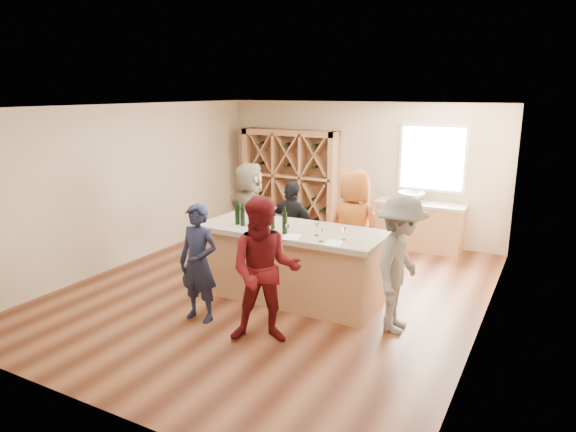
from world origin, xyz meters
The scene contains 35 objects.
floor centered at (0.00, 0.00, -0.05)m, with size 6.00×7.00×0.10m, color brown.
ceiling centered at (0.00, 0.00, 2.85)m, with size 6.00×7.00×0.10m, color white.
wall_back centered at (0.00, 3.55, 1.40)m, with size 6.00×0.10×2.80m, color beige.
wall_front centered at (0.00, -3.55, 1.40)m, with size 6.00×0.10×2.80m, color beige.
wall_left centered at (-3.05, 0.00, 1.40)m, with size 0.10×7.00×2.80m, color beige.
wall_right centered at (3.05, 0.00, 1.40)m, with size 0.10×7.00×2.80m, color beige.
window_frame centered at (1.50, 3.47, 1.75)m, with size 1.30×0.06×1.30m, color white.
window_pane centered at (1.50, 3.44, 1.75)m, with size 1.18×0.01×1.18m, color white.
wine_rack centered at (-1.50, 3.27, 1.10)m, with size 2.20×0.45×2.20m, color tan.
back_counter_base centered at (1.40, 3.20, 0.43)m, with size 1.60×0.58×0.86m, color tan.
back_counter_top centered at (1.40, 3.20, 0.89)m, with size 1.70×0.62×0.06m, color #A99E8A.
sink centered at (1.20, 3.20, 1.01)m, with size 0.54×0.54×0.19m, color silver.
faucet centered at (1.20, 3.38, 1.07)m, with size 0.02×0.02×0.30m, color silver.
tasting_counter_base centered at (0.36, -0.17, 0.50)m, with size 2.60×1.00×1.00m, color tan.
tasting_counter_top centered at (0.36, -0.17, 1.04)m, with size 2.72×1.12×0.08m, color #A99E8A.
wine_bottle_a centered at (-0.45, -0.36, 1.23)m, with size 0.08×0.08×0.31m, color black.
wine_bottle_b centered at (-0.34, -0.39, 1.22)m, with size 0.07×0.07×0.27m, color black.
wine_bottle_c centered at (-0.24, -0.28, 1.25)m, with size 0.08×0.08×0.33m, color black.
wine_bottle_d centered at (0.01, -0.42, 1.21)m, with size 0.07×0.07×0.27m, color black.
wine_bottle_e centered at (0.14, -0.33, 1.21)m, with size 0.07×0.07×0.27m, color black.
wine_glass_a centered at (0.11, -0.63, 1.18)m, with size 0.08×0.08×0.20m, color white.
wine_glass_b centered at (0.54, -0.62, 1.17)m, with size 0.07×0.07×0.18m, color white.
wine_glass_c centered at (1.02, -0.58, 1.16)m, with size 0.06×0.06×0.16m, color white.
wine_glass_d centered at (0.84, -0.35, 1.18)m, with size 0.07×0.07×0.19m, color white.
wine_glass_e centered at (1.26, -0.39, 1.16)m, with size 0.06×0.06×0.17m, color white.
tasting_menu_a centered at (0.02, -0.56, 1.08)m, with size 0.20×0.27×0.00m, color white.
tasting_menu_b centered at (0.58, -0.58, 1.08)m, with size 0.22×0.30×0.00m, color white.
tasting_menu_c centered at (1.20, -0.57, 1.08)m, with size 0.21×0.28×0.00m, color white.
person_near_left centered at (-0.39, -1.40, 0.80)m, with size 0.58×0.43×1.60m, color #191E38.
person_near_right centered at (0.70, -1.51, 0.91)m, with size 0.89×0.49×1.82m, color #590F14.
person_server centered at (2.05, -0.45, 0.89)m, with size 1.15×0.53×1.78m, color slate.
person_far_mid centered at (-0.07, 0.68, 0.80)m, with size 0.94×0.48×1.60m, color black.
person_far_right centered at (0.95, 0.79, 0.92)m, with size 0.90×0.59×1.84m, color #994C19.
person_far_left centered at (-1.04, 0.91, 0.91)m, with size 1.69×0.61×1.82m, color gray.
wine_bottle_f centered at (0.41, -0.47, 1.23)m, with size 0.07×0.07×0.30m, color black.
Camera 1 is at (3.72, -6.51, 3.03)m, focal length 32.00 mm.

